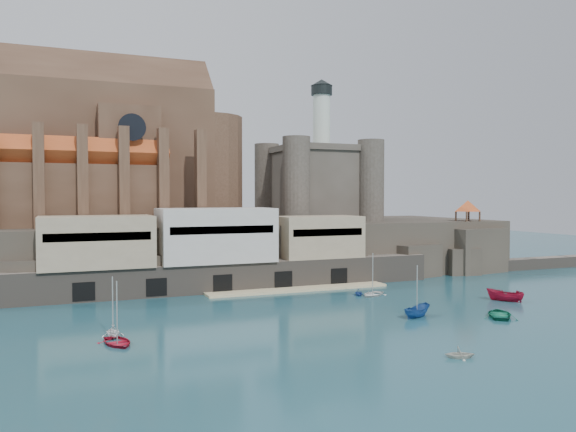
# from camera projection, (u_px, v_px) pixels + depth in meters

# --- Properties ---
(ground) EXTENTS (300.00, 300.00, 0.00)m
(ground) POSITION_uv_depth(u_px,v_px,m) (340.00, 313.00, 71.57)
(ground) COLOR #194653
(ground) RESTS_ON ground
(promontory) EXTENTS (100.00, 36.00, 10.00)m
(promontory) POSITION_uv_depth(u_px,v_px,m) (244.00, 248.00, 107.74)
(promontory) COLOR #2A2520
(promontory) RESTS_ON ground
(quay) EXTENTS (70.00, 12.00, 13.05)m
(quay) POSITION_uv_depth(u_px,v_px,m) (215.00, 252.00, 88.85)
(quay) COLOR #685E53
(quay) RESTS_ON ground
(church) EXTENTS (47.00, 25.93, 30.51)m
(church) POSITION_uv_depth(u_px,v_px,m) (112.00, 156.00, 100.38)
(church) COLOR #473021
(church) RESTS_ON promontory
(castle_keep) EXTENTS (21.20, 21.20, 29.30)m
(castle_keep) POSITION_uv_depth(u_px,v_px,m) (317.00, 180.00, 115.01)
(castle_keep) COLOR #413B33
(castle_keep) RESTS_ON promontory
(rock_outcrop) EXTENTS (14.50, 10.50, 8.70)m
(rock_outcrop) POSITION_uv_depth(u_px,v_px,m) (468.00, 251.00, 111.24)
(rock_outcrop) COLOR #2A2520
(rock_outcrop) RESTS_ON ground
(pavilion) EXTENTS (6.40, 6.40, 5.40)m
(pavilion) POSITION_uv_depth(u_px,v_px,m) (468.00, 207.00, 111.08)
(pavilion) COLOR #473021
(pavilion) RESTS_ON rock_outcrop
(breakwater) EXTENTS (40.00, 3.00, 2.40)m
(breakwater) POSITION_uv_depth(u_px,v_px,m) (564.00, 267.00, 118.76)
(breakwater) COLOR #685E53
(breakwater) RESTS_ON ground
(boat_0) EXTENTS (3.72, 1.77, 5.02)m
(boat_0) POSITION_uv_depth(u_px,v_px,m) (117.00, 344.00, 56.35)
(boat_0) COLOR #A50F24
(boat_0) RESTS_ON ground
(boat_1) EXTENTS (2.19, 2.74, 2.76)m
(boat_1) POSITION_uv_depth(u_px,v_px,m) (460.00, 358.00, 51.57)
(boat_1) COLOR beige
(boat_1) RESTS_ON ground
(boat_2) EXTENTS (2.40, 2.38, 4.78)m
(boat_2) POSITION_uv_depth(u_px,v_px,m) (417.00, 317.00, 69.16)
(boat_2) COLOR navy
(boat_2) RESTS_ON ground
(boat_3) EXTENTS (4.04, 3.55, 5.86)m
(boat_3) POSITION_uv_depth(u_px,v_px,m) (500.00, 316.00, 69.41)
(boat_3) COLOR #0F6145
(boat_3) RESTS_ON ground
(boat_4) EXTENTS (2.85, 1.88, 3.16)m
(boat_4) POSITION_uv_depth(u_px,v_px,m) (113.00, 336.00, 59.49)
(boat_4) COLOR white
(boat_4) RESTS_ON ground
(boat_5) EXTENTS (2.72, 2.73, 5.16)m
(boat_5) POSITION_uv_depth(u_px,v_px,m) (505.00, 301.00, 79.72)
(boat_5) COLOR maroon
(boat_5) RESTS_ON ground
(boat_6) EXTENTS (2.87, 3.49, 4.96)m
(boat_6) POSITION_uv_depth(u_px,v_px,m) (373.00, 296.00, 84.05)
(boat_6) COLOR white
(boat_6) RESTS_ON ground
(boat_7) EXTENTS (2.60, 2.14, 2.59)m
(boat_7) POSITION_uv_depth(u_px,v_px,m) (359.00, 295.00, 84.39)
(boat_7) COLOR navy
(boat_7) RESTS_ON ground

